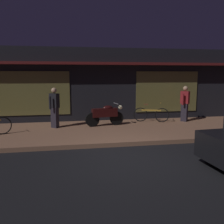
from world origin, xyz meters
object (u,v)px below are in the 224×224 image
object	(u,v)px
person_photographer	(55,107)
person_bystander	(185,103)
motorcycle	(105,114)
bicycle_parked	(151,114)

from	to	relation	value
person_photographer	person_bystander	size ratio (longest dim) A/B	1.00
motorcycle	bicycle_parked	bearing A→B (deg)	12.74
motorcycle	person_photographer	distance (m)	2.16
person_bystander	bicycle_parked	bearing A→B (deg)	174.50
motorcycle	person_photographer	bearing A→B (deg)	-179.92
motorcycle	bicycle_parked	xyz separation A→B (m)	(2.24, 0.51, -0.14)
bicycle_parked	person_photographer	xyz separation A→B (m)	(-4.37, -0.51, 0.52)
motorcycle	person_bystander	distance (m)	3.87
person_photographer	person_bystander	xyz separation A→B (m)	(5.96, 0.36, 0.00)
bicycle_parked	person_bystander	xyz separation A→B (m)	(1.59, -0.15, 0.52)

